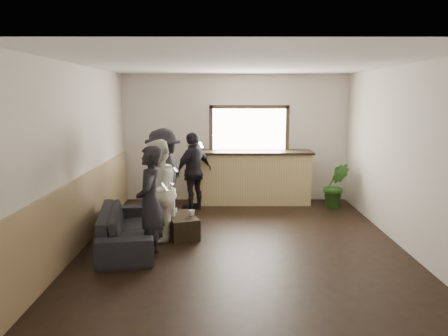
{
  "coord_description": "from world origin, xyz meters",
  "views": [
    {
      "loc": [
        -0.28,
        -6.67,
        2.33
      ],
      "look_at": [
        -0.26,
        0.4,
        1.15
      ],
      "focal_mm": 35.0,
      "sensor_mm": 36.0,
      "label": 1
    }
  ],
  "objects_px": {
    "bar_counter": "(249,174)",
    "sofa": "(127,228)",
    "person_d": "(194,172)",
    "cup_a": "(173,211)",
    "cup_b": "(192,213)",
    "coffee_table": "(181,226)",
    "person_c": "(164,178)",
    "person_a": "(150,202)",
    "potted_plant": "(336,185)",
    "person_b": "(157,191)"
  },
  "relations": [
    {
      "from": "bar_counter",
      "to": "cup_a",
      "type": "relative_size",
      "value": 20.83
    },
    {
      "from": "sofa",
      "to": "cup_a",
      "type": "height_order",
      "value": "sofa"
    },
    {
      "from": "bar_counter",
      "to": "person_d",
      "type": "relative_size",
      "value": 1.68
    },
    {
      "from": "bar_counter",
      "to": "potted_plant",
      "type": "distance_m",
      "value": 1.84
    },
    {
      "from": "sofa",
      "to": "cup_b",
      "type": "bearing_deg",
      "value": -74.45
    },
    {
      "from": "bar_counter",
      "to": "potted_plant",
      "type": "relative_size",
      "value": 2.84
    },
    {
      "from": "person_a",
      "to": "person_d",
      "type": "xyz_separation_m",
      "value": [
        0.46,
        2.63,
        -0.01
      ]
    },
    {
      "from": "cup_a",
      "to": "person_b",
      "type": "relative_size",
      "value": 0.08
    },
    {
      "from": "potted_plant",
      "to": "person_a",
      "type": "height_order",
      "value": "person_a"
    },
    {
      "from": "person_c",
      "to": "person_b",
      "type": "bearing_deg",
      "value": 15.21
    },
    {
      "from": "sofa",
      "to": "person_b",
      "type": "bearing_deg",
      "value": -67.87
    },
    {
      "from": "bar_counter",
      "to": "person_a",
      "type": "xyz_separation_m",
      "value": [
        -1.63,
        -3.25,
        0.17
      ]
    },
    {
      "from": "person_b",
      "to": "cup_b",
      "type": "bearing_deg",
      "value": 117.66
    },
    {
      "from": "coffee_table",
      "to": "bar_counter",
      "type": "bearing_deg",
      "value": 61.02
    },
    {
      "from": "sofa",
      "to": "potted_plant",
      "type": "bearing_deg",
      "value": -68.38
    },
    {
      "from": "sofa",
      "to": "person_d",
      "type": "xyz_separation_m",
      "value": [
        0.91,
        2.18,
        0.51
      ]
    },
    {
      "from": "coffee_table",
      "to": "cup_a",
      "type": "height_order",
      "value": "cup_a"
    },
    {
      "from": "cup_b",
      "to": "bar_counter",
      "type": "bearing_deg",
      "value": 64.86
    },
    {
      "from": "coffee_table",
      "to": "person_c",
      "type": "distance_m",
      "value": 0.95
    },
    {
      "from": "person_a",
      "to": "person_b",
      "type": "bearing_deg",
      "value": 178.64
    },
    {
      "from": "sofa",
      "to": "cup_b",
      "type": "xyz_separation_m",
      "value": [
        0.98,
        0.47,
        0.11
      ]
    },
    {
      "from": "sofa",
      "to": "person_d",
      "type": "height_order",
      "value": "person_d"
    },
    {
      "from": "sofa",
      "to": "cup_a",
      "type": "bearing_deg",
      "value": -57.28
    },
    {
      "from": "coffee_table",
      "to": "cup_a",
      "type": "relative_size",
      "value": 6.11
    },
    {
      "from": "bar_counter",
      "to": "potted_plant",
      "type": "bearing_deg",
      "value": -13.4
    },
    {
      "from": "person_a",
      "to": "person_d",
      "type": "relative_size",
      "value": 1.01
    },
    {
      "from": "sofa",
      "to": "coffee_table",
      "type": "bearing_deg",
      "value": -68.04
    },
    {
      "from": "person_a",
      "to": "person_b",
      "type": "relative_size",
      "value": 0.99
    },
    {
      "from": "person_c",
      "to": "sofa",
      "type": "bearing_deg",
      "value": -8.53
    },
    {
      "from": "potted_plant",
      "to": "person_c",
      "type": "distance_m",
      "value": 3.7
    },
    {
      "from": "person_d",
      "to": "person_b",
      "type": "bearing_deg",
      "value": 28.9
    },
    {
      "from": "person_a",
      "to": "person_c",
      "type": "height_order",
      "value": "person_c"
    },
    {
      "from": "coffee_table",
      "to": "person_b",
      "type": "relative_size",
      "value": 0.48
    },
    {
      "from": "bar_counter",
      "to": "sofa",
      "type": "distance_m",
      "value": 3.51
    },
    {
      "from": "person_d",
      "to": "cup_a",
      "type": "bearing_deg",
      "value": 33.59
    },
    {
      "from": "cup_b",
      "to": "person_b",
      "type": "height_order",
      "value": "person_b"
    },
    {
      "from": "sofa",
      "to": "potted_plant",
      "type": "height_order",
      "value": "potted_plant"
    },
    {
      "from": "bar_counter",
      "to": "coffee_table",
      "type": "relative_size",
      "value": 3.41
    },
    {
      "from": "person_a",
      "to": "person_d",
      "type": "bearing_deg",
      "value": 168.76
    },
    {
      "from": "cup_a",
      "to": "cup_b",
      "type": "xyz_separation_m",
      "value": [
        0.32,
        -0.14,
        -0.0
      ]
    },
    {
      "from": "cup_a",
      "to": "cup_b",
      "type": "relative_size",
      "value": 1.18
    },
    {
      "from": "potted_plant",
      "to": "cup_a",
      "type": "bearing_deg",
      "value": -151.06
    },
    {
      "from": "cup_a",
      "to": "cup_b",
      "type": "bearing_deg",
      "value": -24.23
    },
    {
      "from": "coffee_table",
      "to": "person_b",
      "type": "xyz_separation_m",
      "value": [
        -0.35,
        -0.22,
        0.65
      ]
    },
    {
      "from": "person_b",
      "to": "person_c",
      "type": "xyz_separation_m",
      "value": [
        -0.0,
        0.74,
        0.06
      ]
    },
    {
      "from": "cup_a",
      "to": "person_c",
      "type": "height_order",
      "value": "person_c"
    },
    {
      "from": "bar_counter",
      "to": "sofa",
      "type": "bearing_deg",
      "value": -126.5
    },
    {
      "from": "bar_counter",
      "to": "person_c",
      "type": "distance_m",
      "value": 2.43
    },
    {
      "from": "person_c",
      "to": "potted_plant",
      "type": "bearing_deg",
      "value": 126.94
    },
    {
      "from": "person_c",
      "to": "person_d",
      "type": "relative_size",
      "value": 1.1
    }
  ]
}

